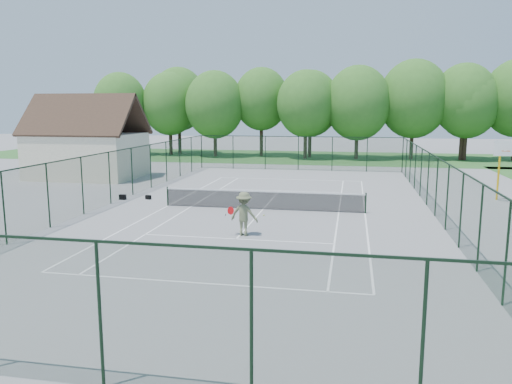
% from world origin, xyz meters
% --- Properties ---
extents(ground, '(140.00, 140.00, 0.00)m').
position_xyz_m(ground, '(0.00, 0.00, 0.00)').
color(ground, gray).
rests_on(ground, ground).
extents(grass_far, '(80.00, 16.00, 0.01)m').
position_xyz_m(grass_far, '(0.00, 30.00, 0.01)').
color(grass_far, '#346C2D').
rests_on(grass_far, ground).
extents(court_lines, '(11.05, 23.85, 0.01)m').
position_xyz_m(court_lines, '(0.00, 0.00, 0.00)').
color(court_lines, white).
rests_on(court_lines, ground).
extents(tennis_net, '(11.08, 0.08, 1.10)m').
position_xyz_m(tennis_net, '(0.00, 0.00, 0.58)').
color(tennis_net, black).
rests_on(tennis_net, ground).
extents(fence_enclosure, '(18.05, 36.05, 3.02)m').
position_xyz_m(fence_enclosure, '(0.00, 0.00, 1.56)').
color(fence_enclosure, '#193C20').
rests_on(fence_enclosure, ground).
extents(utility_building, '(8.60, 6.27, 6.63)m').
position_xyz_m(utility_building, '(-16.00, 10.00, 3.12)').
color(utility_building, '#F4E8C6').
rests_on(utility_building, ground).
extents(tree_line_far, '(39.40, 6.40, 9.70)m').
position_xyz_m(tree_line_far, '(0.00, 30.00, 5.99)').
color(tree_line_far, '#3C271D').
rests_on(tree_line_far, ground).
extents(basketball_goal, '(1.20, 1.43, 3.65)m').
position_xyz_m(basketball_goal, '(13.41, 5.06, 2.57)').
color(basketball_goal, '#E3A90D').
rests_on(basketball_goal, ground).
extents(sports_bag_a, '(0.40, 0.26, 0.31)m').
position_xyz_m(sports_bag_a, '(-8.90, 1.32, 0.15)').
color(sports_bag_a, black).
rests_on(sports_bag_a, ground).
extents(sports_bag_b, '(0.37, 0.29, 0.25)m').
position_xyz_m(sports_bag_b, '(-7.41, 1.71, 0.13)').
color(sports_bag_b, black).
rests_on(sports_bag_b, ground).
extents(tennis_player, '(1.71, 0.93, 1.92)m').
position_xyz_m(tennis_player, '(0.19, -5.71, 0.96)').
color(tennis_player, '#626847').
rests_on(tennis_player, ground).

